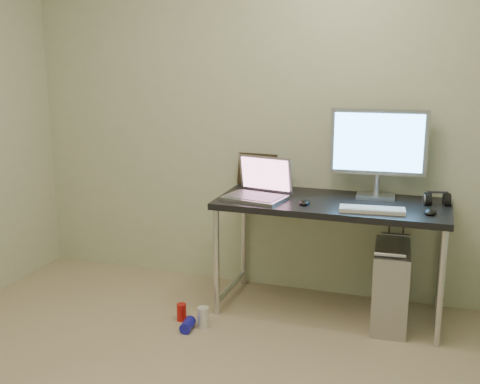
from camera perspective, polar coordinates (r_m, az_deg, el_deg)
wall_back at (r=4.18m, az=2.30°, el=7.42°), size 3.50×0.02×2.50m
desk at (r=3.87m, az=8.72°, el=-2.09°), size 1.45×0.63×0.75m
tower_computer at (r=3.90m, az=14.07°, el=-8.62°), size 0.24×0.50×0.54m
cable_a at (r=4.16m, az=13.89°, el=-5.02°), size 0.01×0.16×0.69m
cable_b at (r=4.14m, az=15.09°, el=-5.46°), size 0.02×0.11×0.71m
can_red at (r=3.92m, az=-5.56°, el=-11.27°), size 0.07×0.07×0.11m
can_white at (r=3.81m, az=-3.52°, el=-11.78°), size 0.10×0.10×0.13m
can_blue at (r=3.80m, az=-4.99°, el=-12.45°), size 0.08×0.13×0.07m
laptop at (r=3.88m, az=1.83°, el=0.35°), size 0.42×0.37×0.26m
monitor at (r=3.93m, az=12.99°, el=4.25°), size 0.61×0.19×0.57m
keyboard at (r=3.64m, az=12.42°, el=-1.65°), size 0.39×0.16×0.02m
mouse_right at (r=3.67m, az=17.61°, el=-1.71°), size 0.08×0.12×0.04m
mouse_left at (r=3.74m, az=6.15°, el=-0.91°), size 0.06×0.10×0.03m
headphones at (r=3.90m, az=18.19°, el=-0.74°), size 0.17×0.10×0.11m
picture_frame at (r=4.23m, az=1.63°, el=2.16°), size 0.28×0.09×0.22m
webcam at (r=4.16m, az=4.68°, el=1.50°), size 0.04×0.03×0.11m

